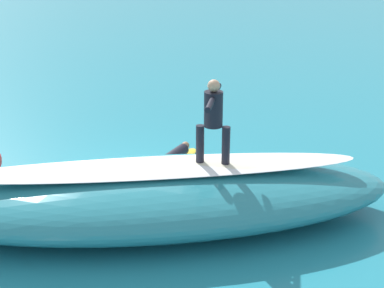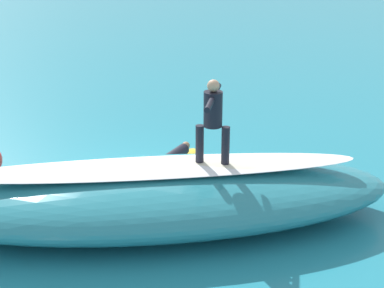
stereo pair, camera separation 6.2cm
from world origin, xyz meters
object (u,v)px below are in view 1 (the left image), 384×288
Objects in this scene: surfer_riding at (213,115)px; surfer_paddling at (173,157)px; surfboard_riding at (213,165)px; surfboard_paddling at (176,161)px.

surfer_paddling is (1.09, -2.53, -1.95)m from surfer_riding.
surfboard_riding reaches higher than surfboard_paddling.
surfer_paddling is at bearing -62.48° from surfboard_riding.
surfer_riding reaches higher than surfer_paddling.
surfer_riding reaches higher than surfboard_riding.
surfer_paddling is (0.05, 0.12, 0.17)m from surfboard_paddling.
surfer_riding is (0.00, 0.00, 1.00)m from surfboard_riding.
surfboard_riding is 3.06m from surfboard_paddling.
surfer_paddling is (1.09, -2.53, -0.95)m from surfboard_riding.
surfboard_riding is 1.00m from surfer_riding.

